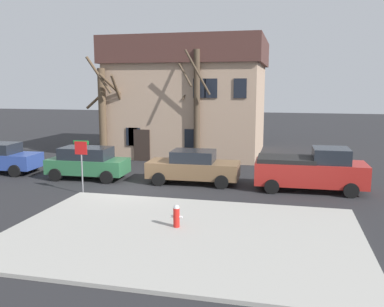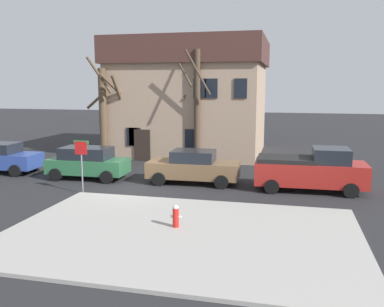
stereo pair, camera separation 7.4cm
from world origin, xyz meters
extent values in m
plane|color=#262628|center=(0.00, 0.00, 0.00)|extent=(120.00, 120.00, 0.00)
cube|color=#A8A59E|center=(3.94, -5.39, 0.06)|extent=(11.82, 8.05, 0.12)
cube|color=tan|center=(0.13, 11.82, 3.20)|extent=(10.31, 8.49, 6.40)
cube|color=#4C2D28|center=(0.13, 11.82, 7.30)|extent=(10.81, 8.99, 1.81)
cube|color=#2D231E|center=(-2.17, 7.53, 1.05)|extent=(1.10, 0.12, 2.10)
cube|color=black|center=(-2.86, 7.54, 1.60)|extent=(0.80, 0.08, 1.20)
cube|color=black|center=(-2.69, 7.54, 1.60)|extent=(0.80, 0.08, 1.20)
cube|color=black|center=(1.16, 7.54, 1.60)|extent=(0.80, 0.08, 1.20)
cube|color=black|center=(1.73, 7.54, 4.80)|extent=(0.80, 0.08, 1.20)
cube|color=black|center=(2.46, 7.54, 4.80)|extent=(0.80, 0.08, 1.20)
cube|color=black|center=(4.29, 7.54, 4.80)|extent=(0.80, 0.08, 1.20)
cylinder|color=brown|center=(-4.76, 7.18, 3.04)|extent=(0.50, 0.50, 6.09)
cylinder|color=brown|center=(-5.27, 7.88, 4.23)|extent=(1.61, 1.23, 1.68)
cylinder|color=brown|center=(-4.59, 6.47, 5.63)|extent=(1.61, 0.53, 2.36)
cylinder|color=brown|center=(-4.02, 6.83, 5.07)|extent=(0.90, 1.65, 1.39)
cylinder|color=brown|center=(-3.66, 7.25, 4.48)|extent=(0.32, 2.34, 2.39)
cylinder|color=#4C3D2D|center=(1.61, 7.34, 3.59)|extent=(0.39, 0.39, 7.19)
cylinder|color=#4C3D2D|center=(1.81, 6.62, 5.75)|extent=(1.58, 0.56, 2.73)
cylinder|color=#4C3D2D|center=(0.97, 6.79, 5.64)|extent=(1.26, 1.42, 1.53)
cylinder|color=#4C3D2D|center=(1.21, 7.92, 5.13)|extent=(1.34, 0.97, 2.19)
cube|color=#2D4799|center=(-8.89, 2.07, 0.73)|extent=(4.71, 2.08, 0.82)
cylinder|color=black|center=(-7.37, 3.07, 0.34)|extent=(0.69, 0.26, 0.68)
cylinder|color=black|center=(-7.27, 1.24, 0.34)|extent=(0.69, 0.26, 0.68)
cube|color=#2D6B42|center=(-3.14, 1.77, 0.71)|extent=(4.27, 1.89, 0.78)
cube|color=#1E232B|center=(-3.23, 1.77, 1.41)|extent=(2.66, 1.63, 0.62)
cylinder|color=black|center=(-1.73, 2.69, 0.34)|extent=(0.69, 0.24, 0.68)
cylinder|color=black|center=(-1.68, 0.92, 0.34)|extent=(0.69, 0.24, 0.68)
cylinder|color=black|center=(-4.60, 2.61, 0.34)|extent=(0.69, 0.24, 0.68)
cylinder|color=black|center=(-4.56, 0.84, 0.34)|extent=(0.69, 0.24, 0.68)
cube|color=brown|center=(2.60, 2.06, 0.72)|extent=(4.70, 1.94, 0.81)
cube|color=#1E232B|center=(2.60, 2.06, 1.42)|extent=(2.19, 1.66, 0.58)
cylinder|color=black|center=(4.16, 3.02, 0.34)|extent=(0.69, 0.24, 0.68)
cylinder|color=black|center=(4.21, 1.20, 0.34)|extent=(0.69, 0.24, 0.68)
cylinder|color=black|center=(1.00, 2.93, 0.34)|extent=(0.69, 0.24, 0.68)
cylinder|color=black|center=(1.05, 1.11, 0.34)|extent=(0.69, 0.24, 0.68)
cube|color=#AD231E|center=(8.35, 1.86, 0.85)|extent=(5.17, 2.10, 1.07)
cube|color=#1E232B|center=(9.27, 1.88, 1.74)|extent=(1.68, 1.79, 0.70)
cube|color=black|center=(7.22, 1.84, 1.49)|extent=(2.71, 1.97, 0.20)
cylinder|color=black|center=(10.07, 2.90, 0.34)|extent=(0.68, 0.23, 0.68)
cylinder|color=black|center=(10.11, 0.91, 0.34)|extent=(0.68, 0.23, 0.68)
cylinder|color=black|center=(6.59, 2.82, 0.34)|extent=(0.68, 0.23, 0.68)
cylinder|color=black|center=(6.63, 0.83, 0.34)|extent=(0.68, 0.23, 0.68)
cylinder|color=red|center=(3.62, -4.92, 0.46)|extent=(0.22, 0.22, 0.67)
sphere|color=silver|center=(3.62, -4.92, 0.81)|extent=(0.21, 0.21, 0.21)
cylinder|color=silver|center=(3.46, -4.92, 0.49)|extent=(0.10, 0.09, 0.09)
cylinder|color=silver|center=(3.78, -4.92, 0.49)|extent=(0.10, 0.09, 0.09)
cylinder|color=slate|center=(-1.93, -1.14, 1.23)|extent=(0.07, 0.07, 2.45)
cube|color=red|center=(-1.93, -1.16, 2.15)|extent=(0.60, 0.03, 0.60)
cube|color=#1E8C38|center=(-1.93, -1.12, 2.40)|extent=(0.76, 0.02, 0.18)
torus|color=black|center=(-4.24, 5.94, 0.36)|extent=(0.71, 0.18, 0.71)
torus|color=black|center=(-5.26, 6.14, 0.36)|extent=(0.71, 0.18, 0.71)
cylinder|color=#1E4C8C|center=(-4.75, 6.04, 0.58)|extent=(0.99, 0.23, 0.19)
cylinder|color=#1E4C8C|center=(-4.95, 6.08, 0.81)|extent=(0.09, 0.05, 0.45)
camera|label=1|loc=(7.29, -18.22, 4.98)|focal=38.76mm
camera|label=2|loc=(7.36, -18.20, 4.98)|focal=38.76mm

